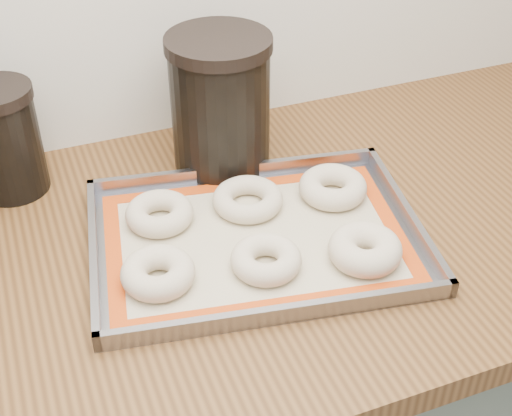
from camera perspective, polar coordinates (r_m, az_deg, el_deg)
name	(u,v)px	position (r m, az deg, el deg)	size (l,w,h in m)	color
countertop	(145,268)	(1.01, -8.90, -4.77)	(3.06, 0.68, 0.04)	brown
baking_tray	(256,238)	(1.01, 0.00, -2.41)	(0.51, 0.40, 0.03)	gray
baking_mat	(256,239)	(1.01, 0.00, -2.50)	(0.46, 0.36, 0.00)	#C6B793
bagel_front_left	(158,273)	(0.94, -7.85, -5.17)	(0.10, 0.10, 0.03)	beige
bagel_front_mid	(266,259)	(0.95, 0.81, -4.14)	(0.10, 0.10, 0.03)	beige
bagel_front_right	(365,249)	(0.97, 8.72, -3.29)	(0.10, 0.10, 0.04)	beige
bagel_back_left	(159,213)	(1.04, -7.73, -0.44)	(0.10, 0.10, 0.03)	beige
bagel_back_mid	(248,199)	(1.06, -0.66, 0.71)	(0.10, 0.10, 0.03)	beige
bagel_back_right	(333,187)	(1.09, 6.16, 1.67)	(0.10, 0.10, 0.03)	beige
canister_mid	(4,140)	(1.13, -19.51, 5.16)	(0.11, 0.11, 0.17)	black
canister_right	(220,103)	(1.12, -2.88, 8.42)	(0.16, 0.16, 0.22)	black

